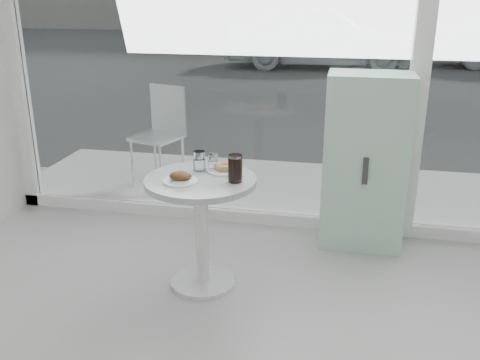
% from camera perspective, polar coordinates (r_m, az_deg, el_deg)
% --- Properties ---
extents(storefront, '(5.00, 0.14, 3.00)m').
position_cam_1_polar(storefront, '(4.21, 7.56, 16.87)').
color(storefront, white).
rests_on(storefront, ground).
extents(main_table, '(0.72, 0.72, 0.77)m').
position_cam_1_polar(main_table, '(3.50, -4.16, -3.19)').
color(main_table, white).
rests_on(main_table, ground).
extents(patio_deck, '(5.60, 1.60, 0.05)m').
position_cam_1_polar(patio_deck, '(5.36, 6.64, -1.00)').
color(patio_deck, beige).
rests_on(patio_deck, ground).
extents(street, '(40.00, 24.00, 0.00)m').
position_cam_1_polar(street, '(17.31, 10.53, 13.11)').
color(street, '#353535').
rests_on(street, ground).
extents(mint_cabinet, '(0.62, 0.43, 1.34)m').
position_cam_1_polar(mint_cabinet, '(4.17, 13.18, 1.89)').
color(mint_cabinet, '#A3D0B9').
rests_on(mint_cabinet, ground).
extents(patio_chair, '(0.53, 0.53, 0.97)m').
position_cam_1_polar(patio_chair, '(5.36, -8.39, 5.41)').
color(patio_chair, white).
rests_on(patio_chair, patio_deck).
extents(car_white, '(4.83, 2.16, 1.61)m').
position_cam_1_polar(car_white, '(14.10, 8.50, 15.07)').
color(car_white, silver).
rests_on(car_white, street).
extents(plate_fritter, '(0.22, 0.22, 0.07)m').
position_cam_1_polar(plate_fritter, '(3.36, -6.34, 0.22)').
color(plate_fritter, white).
rests_on(plate_fritter, main_table).
extents(plate_donut, '(0.23, 0.23, 0.06)m').
position_cam_1_polar(plate_donut, '(3.54, -1.68, 1.26)').
color(plate_donut, white).
rests_on(plate_donut, main_table).
extents(water_tumbler_a, '(0.08, 0.08, 0.13)m').
position_cam_1_polar(water_tumbler_a, '(3.56, -4.35, 1.95)').
color(water_tumbler_a, white).
rests_on(water_tumbler_a, main_table).
extents(water_tumbler_b, '(0.07, 0.07, 0.11)m').
position_cam_1_polar(water_tumbler_b, '(3.56, -2.92, 1.85)').
color(water_tumbler_b, white).
rests_on(water_tumbler_b, main_table).
extents(cola_glass, '(0.09, 0.09, 0.17)m').
position_cam_1_polar(cola_glass, '(3.32, -0.52, 1.19)').
color(cola_glass, white).
rests_on(cola_glass, main_table).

